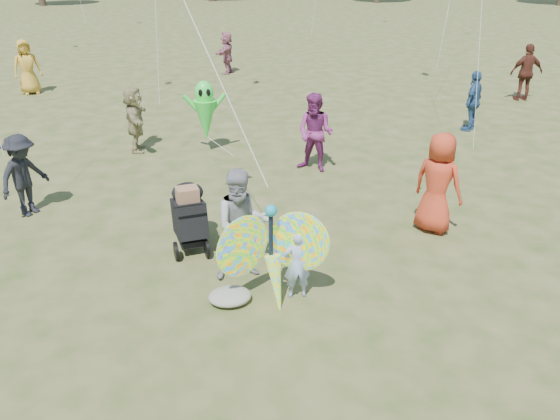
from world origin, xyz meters
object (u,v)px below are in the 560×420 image
object	(u,v)px
crowd_d	(135,119)
crowd_g	(27,67)
alien_kite	(205,113)
adult_man	(242,225)
crowd_h	(526,73)
butterfly_kite	(273,257)
crowd_a	(438,183)
crowd_e	(315,133)
jogging_stroller	(189,213)
crowd_c	(473,101)
child_girl	(297,264)
crowd_b	(23,175)
crowd_j	(227,53)

from	to	relation	value
crowd_d	crowd_g	size ratio (longest dim) A/B	0.87
alien_kite	adult_man	bearing A→B (deg)	-87.63
crowd_h	alien_kite	xyz separation A→B (m)	(-10.52, -3.49, 0.06)
adult_man	crowd_h	xyz separation A→B (m)	(10.28, 9.26, 0.06)
butterfly_kite	alien_kite	xyz separation A→B (m)	(-0.57, 6.53, 0.25)
crowd_a	crowd_d	xyz separation A→B (m)	(-5.35, 5.25, -0.09)
crowd_e	crowd_g	bearing A→B (deg)	169.24
crowd_a	jogging_stroller	distance (m)	4.19
crowd_g	butterfly_kite	size ratio (longest dim) A/B	1.05
crowd_h	crowd_d	bearing A→B (deg)	18.89
crowd_d	crowd_h	world-z (taller)	crowd_h
crowd_g	crowd_c	bearing A→B (deg)	-48.52
adult_man	crowd_d	xyz separation A→B (m)	(-1.91, 6.20, -0.06)
crowd_a	crowd_e	distance (m)	3.47
child_girl	jogging_stroller	bearing A→B (deg)	-49.21
adult_man	crowd_h	distance (m)	13.84
child_girl	crowd_e	bearing A→B (deg)	-104.97
child_girl	crowd_b	distance (m)	5.58
crowd_c	crowd_j	distance (m)	10.76
adult_man	crowd_c	bearing A→B (deg)	37.46
crowd_d	adult_man	bearing A→B (deg)	-162.98
crowd_e	crowd_h	bearing A→B (deg)	69.26
crowd_b	crowd_c	distance (m)	11.18
child_girl	crowd_j	distance (m)	16.09
adult_man	crowd_c	size ratio (longest dim) A/B	1.05
crowd_c	crowd_b	bearing A→B (deg)	-24.39
crowd_h	crowd_e	bearing A→B (deg)	36.73
crowd_h	crowd_j	world-z (taller)	crowd_h
crowd_g	crowd_j	bearing A→B (deg)	-2.33
crowd_e	alien_kite	size ratio (longest dim) A/B	0.99
butterfly_kite	crowd_b	bearing A→B (deg)	138.08
child_girl	crowd_h	size ratio (longest dim) A/B	0.57
crowd_j	butterfly_kite	xyz separation A→B (m)	(-0.74, -16.17, -0.09)
crowd_j	jogging_stroller	size ratio (longest dim) A/B	1.48
crowd_j	crowd_a	bearing A→B (deg)	33.04
crowd_e	alien_kite	distance (m)	2.82
crowd_g	crowd_b	bearing A→B (deg)	-98.75
child_girl	crowd_g	distance (m)	15.20
crowd_c	jogging_stroller	distance (m)	9.36
crowd_e	alien_kite	bearing A→B (deg)	-178.25
child_girl	crowd_g	xyz separation A→B (m)	(-6.59, 13.69, 0.39)
crowd_g	alien_kite	size ratio (longest dim) A/B	1.05
crowd_a	crowd_j	bearing A→B (deg)	-29.18
jogging_stroller	crowd_a	bearing A→B (deg)	-11.06
crowd_c	crowd_j	xyz separation A→B (m)	(-5.87, 9.03, 0.00)
adult_man	crowd_e	size ratio (longest dim) A/B	0.98
crowd_c	crowd_d	distance (m)	8.85
jogging_stroller	crowd_d	bearing A→B (deg)	93.05
crowd_b	alien_kite	bearing A→B (deg)	-13.57
child_girl	jogging_stroller	world-z (taller)	jogging_stroller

